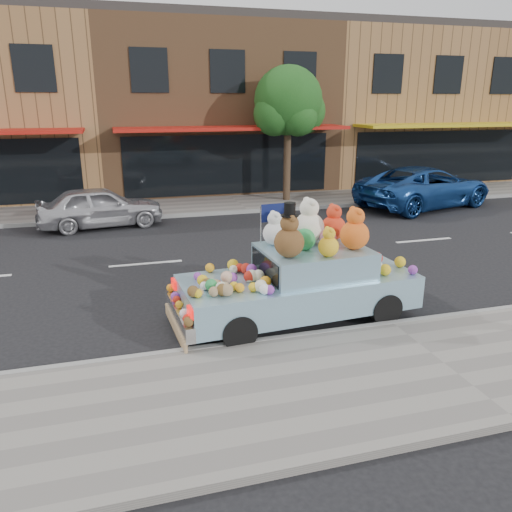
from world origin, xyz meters
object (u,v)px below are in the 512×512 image
object	(u,v)px
car_silver	(100,207)
art_car	(300,277)
car_blue	(425,187)
street_tree	(288,107)

from	to	relation	value
car_silver	art_car	world-z (taller)	art_car
art_car	car_blue	bearing A→B (deg)	41.67
car_blue	art_car	size ratio (longest dim) A/B	1.21
street_tree	art_car	distance (m)	11.58
art_car	car_silver	bearing A→B (deg)	109.71
street_tree	car_silver	world-z (taller)	street_tree
car_silver	street_tree	bearing A→B (deg)	-79.96
car_silver	car_blue	bearing A→B (deg)	-97.90
car_blue	car_silver	bearing A→B (deg)	73.79
street_tree	car_blue	world-z (taller)	street_tree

